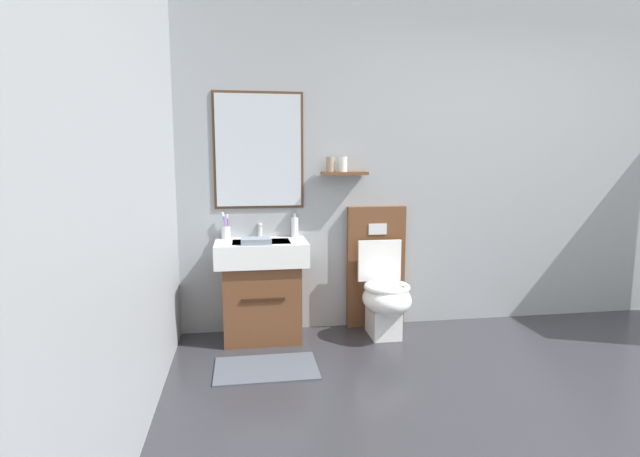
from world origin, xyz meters
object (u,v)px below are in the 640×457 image
Objects in this scene: toilet at (381,287)px; folded_hand_towel at (256,241)px; vanity_sink_left at (262,287)px; soap_dispenser at (295,227)px; toothbrush_cup at (226,231)px.

folded_hand_towel is (-0.98, -0.12, 0.41)m from toilet.
vanity_sink_left is 0.54m from soap_dispenser.
soap_dispenser reaches higher than vanity_sink_left.
toothbrush_cup reaches higher than soap_dispenser.
vanity_sink_left is at bearing -29.87° from toothbrush_cup.
vanity_sink_left is at bearing -149.46° from soap_dispenser.
vanity_sink_left is at bearing 179.48° from toilet.
soap_dispenser is (-0.67, 0.17, 0.47)m from toilet.
toilet is 1.30m from toothbrush_cup.
toilet reaches higher than folded_hand_towel.
toothbrush_cup is 1.10× the size of soap_dispenser.
vanity_sink_left is 0.77× the size of toilet.
toilet is at bearing -7.58° from toothbrush_cup.
folded_hand_towel is (-0.04, -0.13, 0.38)m from vanity_sink_left.
toilet reaches higher than toothbrush_cup.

